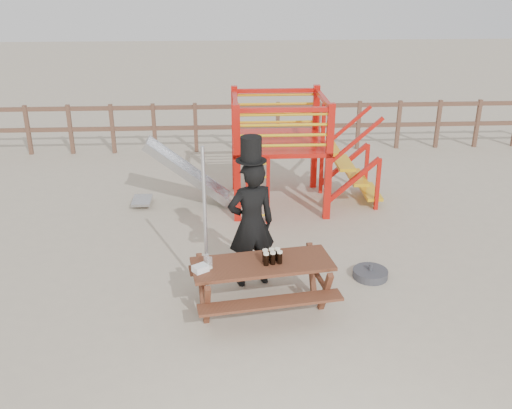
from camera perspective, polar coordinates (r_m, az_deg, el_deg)
name	(u,v)px	position (r m, az deg, el deg)	size (l,w,h in m)	color
ground	(288,304)	(7.82, 3.19, -9.89)	(60.00, 60.00, 0.00)	tan
back_fence	(257,121)	(14.00, 0.13, 8.32)	(15.09, 0.09, 1.20)	brown
playground_fort	(275,149)	(10.64, 1.89, 5.53)	(4.71, 1.84, 2.10)	red
picnic_table	(262,280)	(7.48, 0.63, -7.55)	(1.97, 1.50, 0.70)	brown
man_with_hat	(251,221)	(7.84, -0.47, -1.65)	(0.76, 0.60, 2.17)	black
metal_pole	(205,225)	(7.49, -5.09, -2.10)	(0.05, 0.05, 2.15)	#B2B2B7
parasol_base	(370,274)	(8.55, 11.36, -6.79)	(0.51, 0.51, 0.22)	#39393E
paper_bag	(200,268)	(7.16, -5.58, -6.38)	(0.18, 0.14, 0.08)	white
stout_pints	(272,256)	(7.31, 1.62, -5.21)	(0.25, 0.20, 0.17)	black
empty_glasses	(208,262)	(7.24, -4.82, -5.74)	(0.11, 0.15, 0.15)	silver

